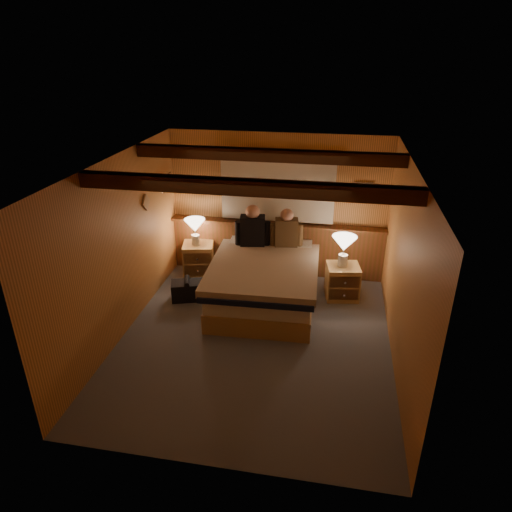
% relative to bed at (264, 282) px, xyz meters
% --- Properties ---
extents(floor, '(4.20, 4.20, 0.00)m').
position_rel_bed_xyz_m(floor, '(0.03, -0.97, -0.36)').
color(floor, '#525962').
rests_on(floor, ground).
extents(ceiling, '(4.20, 4.20, 0.00)m').
position_rel_bed_xyz_m(ceiling, '(0.03, -0.97, 2.04)').
color(ceiling, '#D78D50').
rests_on(ceiling, wall_back).
extents(wall_back, '(3.60, 0.00, 3.60)m').
position_rel_bed_xyz_m(wall_back, '(0.03, 1.13, 0.84)').
color(wall_back, '#DC934F').
rests_on(wall_back, floor).
extents(wall_left, '(0.00, 4.20, 4.20)m').
position_rel_bed_xyz_m(wall_left, '(-1.77, -0.97, 0.84)').
color(wall_left, '#DC934F').
rests_on(wall_left, floor).
extents(wall_right, '(0.00, 4.20, 4.20)m').
position_rel_bed_xyz_m(wall_right, '(1.83, -0.97, 0.84)').
color(wall_right, '#DC934F').
rests_on(wall_right, floor).
extents(wall_front, '(3.60, 0.00, 3.60)m').
position_rel_bed_xyz_m(wall_front, '(0.03, -3.07, 0.84)').
color(wall_front, '#DC934F').
rests_on(wall_front, floor).
extents(wainscot, '(3.60, 0.23, 0.94)m').
position_rel_bed_xyz_m(wainscot, '(0.03, 1.06, 0.13)').
color(wainscot, brown).
rests_on(wainscot, wall_back).
extents(curtain_window, '(2.18, 0.09, 1.11)m').
position_rel_bed_xyz_m(curtain_window, '(0.03, 1.06, 1.16)').
color(curtain_window, '#3F200F').
rests_on(curtain_window, wall_back).
extents(ceiling_beams, '(3.60, 1.65, 0.16)m').
position_rel_bed_xyz_m(ceiling_beams, '(0.03, -0.82, 1.95)').
color(ceiling_beams, '#3F200F').
rests_on(ceiling_beams, ceiling).
extents(coat_rail, '(0.05, 0.55, 0.24)m').
position_rel_bed_xyz_m(coat_rail, '(-1.69, 0.61, 1.31)').
color(coat_rail, white).
rests_on(coat_rail, wall_left).
extents(framed_print, '(0.30, 0.04, 0.25)m').
position_rel_bed_xyz_m(framed_print, '(1.38, 1.11, 1.19)').
color(framed_print, '#AA8055').
rests_on(framed_print, wall_back).
extents(bed, '(1.65, 2.08, 0.69)m').
position_rel_bed_xyz_m(bed, '(0.00, 0.00, 0.00)').
color(bed, '#B07D4B').
rests_on(bed, floor).
extents(nightstand_left, '(0.59, 0.55, 0.56)m').
position_rel_bed_xyz_m(nightstand_left, '(-1.27, 0.78, -0.08)').
color(nightstand_left, '#B07D4B').
rests_on(nightstand_left, floor).
extents(nightstand_right, '(0.56, 0.52, 0.54)m').
position_rel_bed_xyz_m(nightstand_right, '(1.17, 0.39, -0.09)').
color(nightstand_right, '#B07D4B').
rests_on(nightstand_right, floor).
extents(lamp_left, '(0.35, 0.35, 0.45)m').
position_rel_bed_xyz_m(lamp_left, '(-1.30, 0.76, 0.52)').
color(lamp_left, silver).
rests_on(lamp_left, nightstand_left).
extents(lamp_right, '(0.37, 0.37, 0.49)m').
position_rel_bed_xyz_m(lamp_right, '(1.15, 0.40, 0.53)').
color(lamp_right, silver).
rests_on(lamp_right, nightstand_right).
extents(person_left, '(0.57, 0.28, 0.70)m').
position_rel_bed_xyz_m(person_left, '(-0.30, 0.63, 0.61)').
color(person_left, black).
rests_on(person_left, bed).
extents(person_right, '(0.53, 0.26, 0.64)m').
position_rel_bed_xyz_m(person_right, '(0.24, 0.70, 0.58)').
color(person_right, '#523A21').
rests_on(person_right, bed).
extents(duffel_bag, '(0.55, 0.42, 0.35)m').
position_rel_bed_xyz_m(duffel_bag, '(-1.20, -0.09, -0.21)').
color(duffel_bag, black).
rests_on(duffel_bag, floor).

